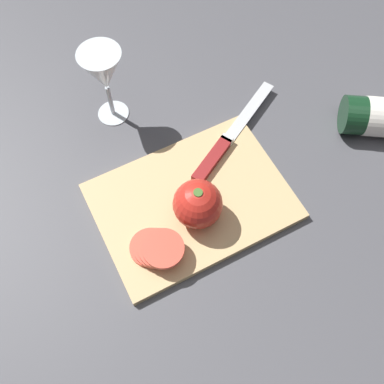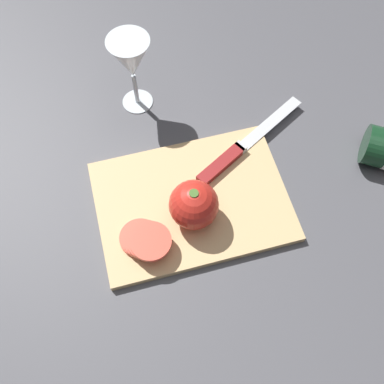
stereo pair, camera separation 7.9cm
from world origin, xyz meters
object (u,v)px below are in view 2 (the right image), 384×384
at_px(wine_glass, 131,61).
at_px(knife, 231,156).
at_px(tomato_slice_stack_near, 145,240).
at_px(whole_tomato, 194,205).

xyz_separation_m(wine_glass, knife, (-0.14, 0.19, -0.10)).
distance_m(wine_glass, tomato_slice_stack_near, 0.33).
distance_m(wine_glass, knife, 0.26).
relative_size(knife, tomato_slice_stack_near, 2.80).
xyz_separation_m(whole_tomato, knife, (-0.10, -0.10, -0.04)).
bearing_deg(wine_glass, whole_tomato, 98.65).
distance_m(whole_tomato, tomato_slice_stack_near, 0.10).
relative_size(wine_glass, tomato_slice_stack_near, 1.84).
bearing_deg(knife, tomato_slice_stack_near, -175.87).
distance_m(whole_tomato, knife, 0.15).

